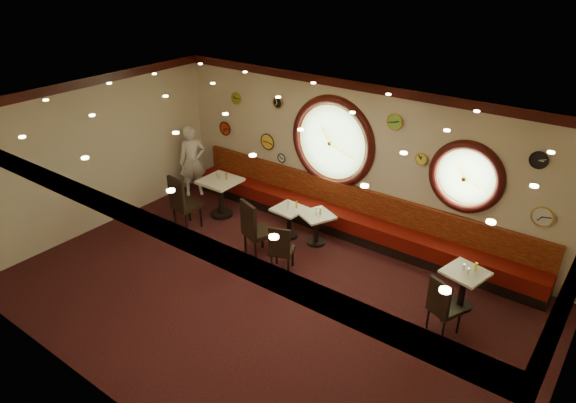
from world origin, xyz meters
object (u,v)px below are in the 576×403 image
object	(u,v)px
chair_a	(182,200)
condiment_c_pepper	(316,213)
table_c	(317,225)
chair_b	(254,226)
table_a	(221,193)
condiment_c_salt	(316,210)
condiment_a_salt	(217,175)
chair_c	(281,246)
chair_d	(442,303)
condiment_a_bottle	(226,176)
condiment_b_pepper	(288,207)
condiment_c_bottle	(320,211)
table_d	(463,285)
condiment_a_pepper	(219,177)
table_b	(289,219)
condiment_b_bottle	(297,205)
condiment_d_pepper	(468,271)
condiment_b_salt	(288,204)
condiment_d_salt	(464,267)
condiment_d_bottle	(476,267)
waiter	(193,161)

from	to	relation	value
chair_a	condiment_c_pepper	bearing A→B (deg)	30.53
table_c	chair_b	bearing A→B (deg)	-121.29
table_a	condiment_c_pepper	bearing A→B (deg)	5.53
condiment_c_salt	condiment_a_salt	bearing A→B (deg)	-173.89
table_a	chair_c	xyz separation A→B (m)	(2.44, -0.99, 0.00)
chair_d	condiment_a_bottle	distance (m)	5.45
chair_d	condiment_b_pepper	world-z (taller)	chair_d
table_a	condiment_c_bottle	xyz separation A→B (m)	(2.44, 0.31, 0.18)
chair_c	condiment_c_bottle	xyz separation A→B (m)	(-0.00, 1.30, 0.18)
table_d	table_a	bearing A→B (deg)	179.94
table_d	condiment_a_pepper	bearing A→B (deg)	179.71
table_c	condiment_c_pepper	bearing A→B (deg)	-78.39
table_b	condiment_b_bottle	xyz separation A→B (m)	(0.11, 0.11, 0.32)
chair_b	condiment_d_pepper	size ratio (longest dim) A/B	6.83
chair_b	condiment_b_salt	world-z (taller)	chair_b
condiment_c_salt	condiment_d_salt	distance (m)	3.14
condiment_d_bottle	table_a	bearing A→B (deg)	-178.82
table_d	condiment_b_pepper	world-z (taller)	condiment_b_pepper
chair_a	chair_c	distance (m)	2.68
chair_d	waiter	xyz separation A→B (m)	(-6.75, 1.29, 0.29)
condiment_c_salt	condiment_a_bottle	xyz separation A→B (m)	(-2.23, -0.23, 0.23)
chair_c	condiment_c_pepper	size ratio (longest dim) A/B	6.29
table_a	condiment_b_bottle	xyz separation A→B (m)	(1.89, 0.26, 0.18)
chair_d	condiment_b_pepper	distance (m)	3.79
condiment_a_salt	condiment_c_bottle	size ratio (longest dim) A/B	0.77
table_b	condiment_d_salt	bearing A→B (deg)	-2.00
condiment_b_salt	condiment_c_bottle	bearing A→B (deg)	8.23
table_b	condiment_d_bottle	size ratio (longest dim) A/B	4.48
chair_c	condiment_d_pepper	size ratio (longest dim) A/B	5.51
condiment_a_salt	condiment_c_salt	distance (m)	2.50
condiment_b_pepper	condiment_c_bottle	bearing A→B (deg)	17.62
condiment_b_salt	condiment_b_bottle	xyz separation A→B (m)	(0.17, 0.05, 0.02)
table_a	condiment_a_bottle	bearing A→B (deg)	44.96
condiment_b_pepper	condiment_c_pepper	xyz separation A→B (m)	(0.61, 0.13, 0.01)
table_b	waiter	xyz separation A→B (m)	(-3.08, 0.28, 0.45)
condiment_d_salt	table_d	bearing A→B (deg)	-26.20
condiment_d_salt	condiment_b_bottle	distance (m)	3.57
condiment_d_salt	condiment_d_pepper	size ratio (longest dim) A/B	1.05
table_a	condiment_d_pepper	size ratio (longest dim) A/B	8.07
condiment_c_salt	condiment_b_bottle	size ratio (longest dim) A/B	0.77
chair_b	condiment_a_bottle	size ratio (longest dim) A/B	5.04
condiment_a_salt	condiment_d_pepper	world-z (taller)	condiment_a_salt
table_c	condiment_b_salt	xyz separation A→B (m)	(-0.68, -0.05, 0.30)
condiment_c_bottle	table_c	bearing A→B (deg)	-129.02
table_d	condiment_d_salt	world-z (taller)	condiment_d_salt
condiment_d_pepper	condiment_b_pepper	bearing A→B (deg)	177.70
condiment_a_pepper	table_d	bearing A→B (deg)	-0.29
table_c	chair_a	world-z (taller)	chair_a
condiment_d_bottle	condiment_b_bottle	bearing A→B (deg)	177.82
waiter	condiment_c_bottle	bearing A→B (deg)	-53.83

